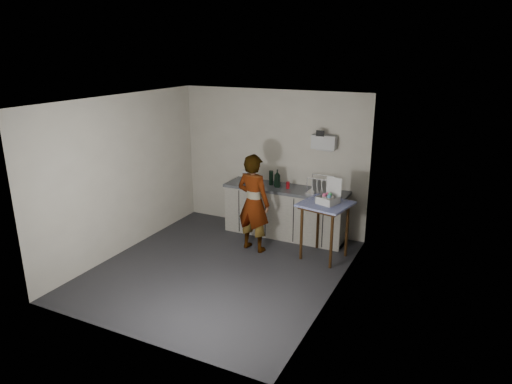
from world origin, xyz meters
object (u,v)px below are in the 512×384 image
at_px(soap_bottle, 277,178).
at_px(dish_rack, 320,190).
at_px(kitchen_counter, 285,213).
at_px(side_table, 325,210).
at_px(standing_man, 253,203).
at_px(bakery_box, 329,198).
at_px(paper_towel, 245,177).
at_px(dark_bottle, 271,178).
at_px(soda_can, 288,185).

xyz_separation_m(soap_bottle, dish_rack, (0.80, -0.02, -0.09)).
relative_size(kitchen_counter, dish_rack, 5.25).
distance_m(kitchen_counter, side_table, 1.17).
relative_size(standing_man, dish_rack, 3.90).
relative_size(dish_rack, bakery_box, 1.06).
relative_size(side_table, paper_towel, 3.75).
relative_size(side_table, standing_man, 0.57).
bearing_deg(standing_man, bakery_box, -161.38).
bearing_deg(dark_bottle, paper_towel, -165.27).
xyz_separation_m(side_table, dish_rack, (-0.28, 0.54, 0.15)).
relative_size(soap_bottle, dish_rack, 0.75).
xyz_separation_m(soap_bottle, bakery_box, (1.13, -0.56, -0.03)).
distance_m(kitchen_counter, paper_towel, 0.99).
height_order(soda_can, bakery_box, bakery_box).
distance_m(side_table, standing_man, 1.20).
height_order(kitchen_counter, bakery_box, bakery_box).
relative_size(standing_man, soda_can, 13.73).
relative_size(soap_bottle, dark_bottle, 1.22).
bearing_deg(side_table, paper_towel, 173.45).
distance_m(kitchen_counter, standing_man, 0.93).
distance_m(side_table, soap_bottle, 1.25).
bearing_deg(paper_towel, side_table, -17.22).
height_order(kitchen_counter, dish_rack, dish_rack).
xyz_separation_m(soap_bottle, soda_can, (0.20, 0.01, -0.10)).
xyz_separation_m(standing_man, dish_rack, (0.90, 0.75, 0.15)).
bearing_deg(bakery_box, soda_can, 167.50).
bearing_deg(standing_man, dark_bottle, -76.76).
height_order(kitchen_counter, soda_can, soda_can).
bearing_deg(soap_bottle, soda_can, 1.42).
relative_size(standing_man, soap_bottle, 5.21).
bearing_deg(bakery_box, dark_bottle, 172.32).
distance_m(side_table, bakery_box, 0.22).
relative_size(side_table, soap_bottle, 2.96).
bearing_deg(dark_bottle, soda_can, -12.62).
distance_m(side_table, paper_towel, 1.80).
height_order(soap_bottle, dark_bottle, soap_bottle).
bearing_deg(bakery_box, kitchen_counter, 167.54).
relative_size(soda_can, dark_bottle, 0.46).
bearing_deg(paper_towel, kitchen_counter, 5.10).
bearing_deg(dish_rack, side_table, -62.53).
xyz_separation_m(side_table, bakery_box, (0.04, 0.01, 0.21)).
distance_m(soap_bottle, paper_towel, 0.63).
xyz_separation_m(kitchen_counter, dark_bottle, (-0.32, 0.05, 0.61)).
xyz_separation_m(soda_can, dark_bottle, (-0.36, 0.08, 0.07)).
bearing_deg(kitchen_counter, dish_rack, -5.02).
height_order(standing_man, soda_can, standing_man).
xyz_separation_m(paper_towel, bakery_box, (1.75, -0.52, 0.01)).
height_order(side_table, bakery_box, bakery_box).
height_order(standing_man, bakery_box, standing_man).
relative_size(dark_bottle, paper_towel, 1.03).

